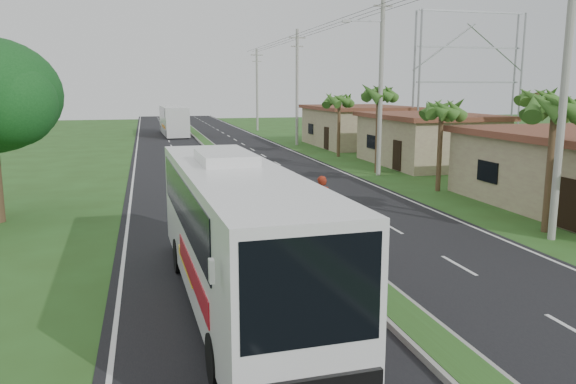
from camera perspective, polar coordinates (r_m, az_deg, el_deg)
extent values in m
plane|color=#2D4E1C|center=(16.99, 6.67, -8.37)|extent=(180.00, 180.00, 0.00)
cube|color=black|center=(35.90, -4.72, 1.70)|extent=(14.00, 160.00, 0.02)
cube|color=gray|center=(35.88, -4.72, 1.83)|extent=(1.20, 160.00, 0.17)
cube|color=#2D4E1C|center=(35.87, -4.73, 1.98)|extent=(0.95, 160.00, 0.02)
cube|color=silver|center=(35.44, -15.47, 1.22)|extent=(0.12, 160.00, 0.01)
cube|color=silver|center=(37.57, 5.41, 2.07)|extent=(0.12, 160.00, 0.01)
cube|color=gray|center=(42.14, 13.96, 5.01)|extent=(7.00, 10.00, 3.35)
cube|color=#57331E|center=(42.02, 14.07, 7.50)|extent=(7.60, 10.60, 0.32)
cube|color=gray|center=(54.84, 7.05, 6.52)|extent=(8.00, 11.00, 3.50)
cube|color=#57331E|center=(54.74, 7.10, 8.51)|extent=(8.60, 11.60, 0.32)
cylinder|color=#473321|center=(23.50, 25.05, 2.23)|extent=(0.26, 0.26, 5.00)
cylinder|color=#473321|center=(31.15, 15.15, 4.28)|extent=(0.26, 0.26, 4.60)
cylinder|color=#473321|center=(37.11, 9.08, 6.07)|extent=(0.26, 0.26, 5.40)
cylinder|color=#473321|center=(45.68, 5.18, 6.59)|extent=(0.26, 0.26, 4.80)
cylinder|color=#473321|center=(38.10, 23.68, 5.29)|extent=(0.26, 0.26, 5.20)
sphere|color=#114217|center=(24.52, -26.22, 8.09)|extent=(3.40, 3.40, 3.40)
cylinder|color=gray|center=(22.22, 26.28, 9.50)|extent=(0.28, 0.28, 11.00)
cylinder|color=gray|center=(35.97, 9.42, 11.19)|extent=(0.28, 0.28, 12.00)
cube|color=gray|center=(36.31, 9.64, 18.15)|extent=(1.20, 0.10, 0.10)
cube|color=gray|center=(35.74, 7.75, 16.87)|extent=(2.40, 0.10, 0.10)
cylinder|color=gray|center=(54.90, 0.92, 10.52)|extent=(0.28, 0.28, 11.00)
cube|color=gray|center=(55.10, 0.94, 15.41)|extent=(1.60, 0.12, 0.12)
cube|color=gray|center=(55.04, 0.93, 14.58)|extent=(1.20, 0.10, 0.10)
cylinder|color=gray|center=(74.39, -3.16, 10.30)|extent=(0.28, 0.28, 10.50)
cube|color=gray|center=(74.51, -3.20, 13.73)|extent=(1.60, 0.12, 0.12)
cube|color=gray|center=(74.47, -3.19, 13.11)|extent=(1.20, 0.10, 0.10)
cylinder|color=gray|center=(50.01, 13.17, 10.82)|extent=(0.18, 0.18, 12.00)
cylinder|color=gray|center=(55.29, 22.58, 10.25)|extent=(0.18, 0.18, 12.00)
cylinder|color=gray|center=(50.90, 12.65, 10.83)|extent=(0.18, 0.18, 12.00)
cylinder|color=gray|center=(56.10, 21.96, 10.28)|extent=(0.18, 0.18, 12.00)
cube|color=gray|center=(52.90, 17.82, 10.57)|extent=(10.00, 0.14, 0.14)
cube|color=gray|center=(53.02, 18.01, 13.81)|extent=(10.00, 0.14, 0.14)
cube|color=gray|center=(53.30, 18.20, 17.02)|extent=(10.00, 0.14, 0.14)
cube|color=white|center=(14.07, -5.36, -3.88)|extent=(2.93, 11.89, 3.10)
cube|color=black|center=(14.48, -5.86, -0.71)|extent=(2.88, 9.54, 1.24)
cube|color=black|center=(8.51, 2.37, -10.05)|extent=(2.22, 0.23, 1.74)
cube|color=#A70D1A|center=(13.13, -4.31, -7.74)|extent=(2.71, 5.21, 0.54)
cube|color=yellow|center=(14.58, -5.53, -6.91)|extent=(2.62, 3.05, 0.25)
cube|color=white|center=(14.90, -6.36, 3.51)|extent=(1.47, 2.41, 0.28)
cylinder|color=black|center=(10.95, -7.21, -16.55)|extent=(0.36, 1.03, 1.02)
cylinder|color=black|center=(11.46, 4.22, -15.19)|extent=(0.36, 1.03, 1.02)
cylinder|color=black|center=(17.32, -10.95, -6.35)|extent=(0.36, 1.03, 1.02)
cylinder|color=black|center=(17.65, -3.72, -5.86)|extent=(0.36, 1.03, 1.02)
cube|color=silver|center=(67.81, -11.54, 7.14)|extent=(2.92, 11.68, 3.23)
cube|color=black|center=(68.27, -11.61, 7.98)|extent=(2.87, 8.66, 1.10)
cube|color=orange|center=(66.84, -11.45, 6.58)|extent=(2.76, 5.63, 0.35)
cylinder|color=black|center=(63.04, -12.14, 5.72)|extent=(0.34, 0.98, 0.97)
cylinder|color=black|center=(63.24, -10.13, 5.80)|extent=(0.34, 0.98, 0.97)
cylinder|color=black|center=(72.07, -12.68, 6.27)|extent=(0.34, 0.98, 0.97)
cylinder|color=black|center=(72.25, -10.91, 6.34)|extent=(0.34, 0.98, 0.97)
imported|color=black|center=(20.02, 3.37, -3.71)|extent=(1.97, 1.07, 1.14)
imported|color=maroon|center=(19.81, 3.40, -1.07)|extent=(0.80, 0.64, 1.92)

